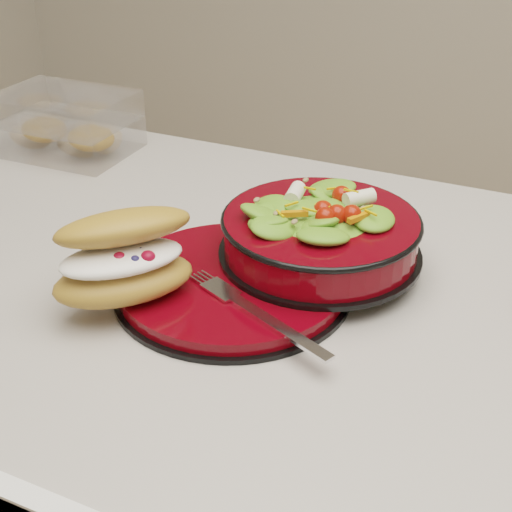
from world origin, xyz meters
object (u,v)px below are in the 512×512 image
at_px(croissant, 125,258).
at_px(pastry_box, 66,124).
at_px(fork, 260,315).
at_px(dinner_plate, 233,284).
at_px(salad_bowl, 321,228).

relative_size(croissant, pastry_box, 0.85).
bearing_deg(fork, dinner_plate, 69.26).
distance_m(fork, pastry_box, 0.60).
bearing_deg(salad_bowl, croissant, -133.77).
relative_size(dinner_plate, fork, 1.53).
bearing_deg(fork, salad_bowl, 18.94).
xyz_separation_m(croissant, fork, (0.15, 0.02, -0.04)).
bearing_deg(dinner_plate, salad_bowl, 50.33).
bearing_deg(salad_bowl, dinner_plate, -129.67).
distance_m(dinner_plate, salad_bowl, 0.12).
bearing_deg(fork, pastry_box, 79.94).
bearing_deg(dinner_plate, croissant, -137.72).
xyz_separation_m(salad_bowl, pastry_box, (-0.51, 0.18, -0.01)).
bearing_deg(salad_bowl, fork, -94.52).
distance_m(dinner_plate, croissant, 0.13).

